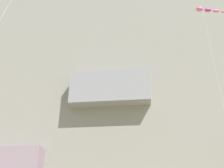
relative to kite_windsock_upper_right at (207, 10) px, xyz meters
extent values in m
cube|color=gray|center=(-16.04, 30.72, 3.90)|extent=(180.00, 21.64, 68.47)
cube|color=gray|center=(-16.04, 18.48, -1.89)|extent=(16.32, 3.08, 7.05)
ellipsoid|color=pink|center=(-1.08, -0.22, 0.13)|extent=(1.15, 0.89, 0.72)
ellipsoid|color=#CC3399|center=(0.11, 0.04, 0.08)|extent=(1.12, 0.76, 0.60)
ellipsoid|color=pink|center=(1.30, 0.30, 0.03)|extent=(1.09, 0.64, 0.47)
ellipsoid|color=pink|center=(2.49, 0.56, -0.01)|extent=(1.06, 0.52, 0.35)
cylinder|color=silver|center=(-1.72, -2.87, -15.14)|extent=(2.02, 5.48, 30.16)
camera|label=1|loc=(-10.61, -28.48, -27.13)|focal=41.76mm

